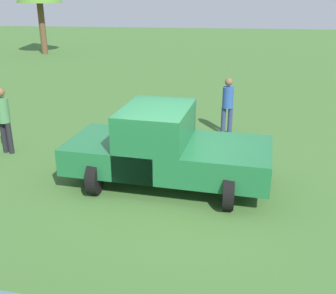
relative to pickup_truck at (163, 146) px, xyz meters
name	(u,v)px	position (x,y,z in m)	size (l,w,h in m)	color
ground_plane	(168,189)	(0.29, 0.14, -0.91)	(80.00, 80.00, 0.00)	#3D662D
pickup_truck	(163,146)	(0.00, 0.00, 0.00)	(2.66, 4.65, 1.78)	black
person_bystander	(228,103)	(-3.60, 1.46, 0.07)	(0.32, 0.34, 1.73)	navy
person_visitor	(4,117)	(-1.34, -4.41, 0.11)	(0.40, 0.40, 1.79)	black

